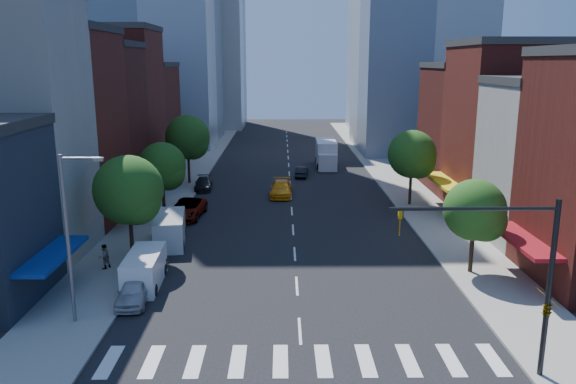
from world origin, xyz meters
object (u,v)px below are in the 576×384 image
at_px(traffic_car_far, 330,160).
at_px(pedestrian_far, 104,256).
at_px(parked_car_front, 134,291).
at_px(cargo_van_near, 144,270).
at_px(parked_car_rear, 203,184).
at_px(pedestrian_near, 136,260).
at_px(parked_car_second, 146,273).
at_px(traffic_car_oncoming, 302,172).
at_px(parked_car_third, 187,209).
at_px(taxi, 281,189).
at_px(box_truck, 326,155).
at_px(cargo_van_far, 170,230).

bearing_deg(traffic_car_far, pedestrian_far, 72.84).
xyz_separation_m(parked_car_front, cargo_van_near, (0.01, 2.47, 0.35)).
relative_size(parked_car_rear, pedestrian_near, 2.76).
bearing_deg(pedestrian_far, traffic_car_far, -170.66).
bearing_deg(pedestrian_near, traffic_car_far, -27.09).
xyz_separation_m(parked_car_front, parked_car_second, (0.00, 3.04, -0.05)).
height_order(traffic_car_oncoming, pedestrian_far, pedestrian_far).
xyz_separation_m(parked_car_second, traffic_car_far, (15.05, 41.51, 0.00)).
xyz_separation_m(parked_car_third, pedestrian_far, (-3.34, -13.11, 0.18)).
xyz_separation_m(taxi, pedestrian_near, (-9.50, -21.90, 0.19)).
height_order(parked_car_front, parked_car_rear, parked_car_front).
relative_size(parked_car_front, cargo_van_near, 0.82).
xyz_separation_m(parked_car_second, box_truck, (14.47, 40.13, 0.97)).
xyz_separation_m(cargo_van_near, taxi, (8.49, 24.00, -0.27)).
bearing_deg(parked_car_rear, traffic_car_far, 40.70).
distance_m(parked_car_second, pedestrian_far, 3.95).
xyz_separation_m(traffic_car_far, box_truck, (-0.58, -1.39, 0.97)).
xyz_separation_m(cargo_van_far, traffic_car_oncoming, (10.98, 25.67, -0.50)).
bearing_deg(pedestrian_near, cargo_van_far, -14.79).
height_order(traffic_car_far, box_truck, box_truck).
xyz_separation_m(pedestrian_near, pedestrian_far, (-2.30, 0.61, 0.03)).
bearing_deg(parked_car_front, cargo_van_far, 87.57).
xyz_separation_m(box_truck, pedestrian_near, (-15.47, -38.61, -0.66)).
bearing_deg(traffic_car_oncoming, taxi, 83.36).
height_order(parked_car_front, traffic_car_oncoming, parked_car_front).
relative_size(parked_car_third, pedestrian_far, 3.49).
relative_size(parked_car_second, pedestrian_near, 2.45).
relative_size(traffic_car_far, pedestrian_far, 2.30).
height_order(parked_car_second, pedestrian_far, pedestrian_far).
height_order(parked_car_front, box_truck, box_truck).
height_order(parked_car_third, parked_car_rear, parked_car_third).
xyz_separation_m(parked_car_front, parked_car_third, (0.04, 18.29, 0.11)).
xyz_separation_m(taxi, box_truck, (5.97, 16.70, 0.85)).
height_order(box_truck, pedestrian_near, box_truck).
distance_m(parked_car_front, cargo_van_near, 2.49).
bearing_deg(parked_car_second, parked_car_third, 97.53).
bearing_deg(traffic_car_oncoming, cargo_van_far, 74.49).
height_order(parked_car_third, cargo_van_near, cargo_van_near).
height_order(parked_car_front, pedestrian_near, pedestrian_near).
xyz_separation_m(parked_car_front, cargo_van_far, (0.02, 10.61, 0.44)).
xyz_separation_m(traffic_car_far, pedestrian_near, (-16.05, -39.99, 0.30)).
distance_m(parked_car_rear, traffic_car_far, 21.26).
relative_size(taxi, traffic_car_far, 1.38).
distance_m(cargo_van_near, cargo_van_far, 8.15).
bearing_deg(parked_car_second, parked_car_front, -82.33).
height_order(cargo_van_near, box_truck, box_truck).
height_order(cargo_van_far, taxi, cargo_van_far).
xyz_separation_m(parked_car_front, traffic_car_oncoming, (11.00, 36.29, -0.06)).
distance_m(taxi, traffic_car_oncoming, 10.13).
distance_m(traffic_car_far, pedestrian_far, 43.45).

